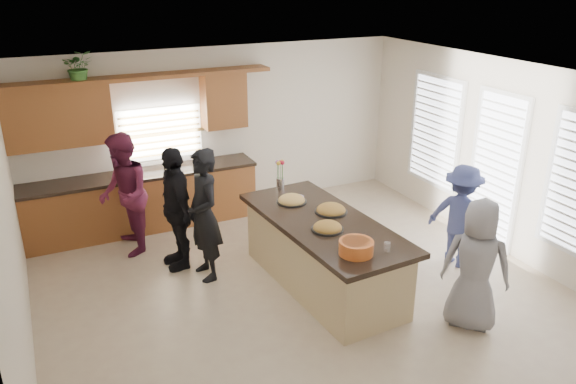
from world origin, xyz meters
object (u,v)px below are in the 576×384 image
woman_left_mid (124,195)px  woman_right_front (476,265)px  woman_right_back (461,216)px  woman_left_back (204,215)px  salad_bowl (356,247)px  island (323,255)px  woman_left_front (176,208)px

woman_left_mid → woman_right_front: 4.90m
woman_left_mid → woman_right_front: woman_left_mid is taller
woman_left_mid → woman_right_back: size_ratio=1.22×
woman_left_back → woman_right_front: (2.45, -2.45, -0.11)m
woman_left_back → woman_right_back: 3.55m
woman_left_back → woman_right_back: size_ratio=1.23×
salad_bowl → woman_left_back: (-1.21, 1.85, -0.13)m
island → salad_bowl: (-0.11, -0.95, 0.59)m
woman_left_front → woman_right_front: (2.71, -2.92, -0.08)m
woman_left_mid → woman_left_front: bearing=41.4°
island → salad_bowl: bearing=-100.3°
woman_right_back → woman_left_mid: bearing=35.3°
island → woman_left_back: woman_left_back is taller
island → woman_left_front: 2.13m
woman_left_mid → woman_right_back: bearing=63.4°
woman_left_back → woman_right_back: woman_left_back is taller
salad_bowl → woman_left_front: bearing=122.2°
island → woman_left_mid: 3.03m
salad_bowl → woman_right_front: (1.25, -0.60, -0.24)m
woman_left_back → island: bearing=52.2°
woman_left_mid → island: bearing=48.9°
salad_bowl → woman_left_mid: size_ratio=0.22×
island → woman_right_back: 2.06m
woman_left_mid → woman_left_front: (0.57, -0.73, -0.03)m
salad_bowl → woman_right_back: bearing=16.9°
island → woman_left_mid: (-2.14, 2.10, 0.46)m
woman_left_front → woman_left_mid: bearing=-143.7°
salad_bowl → woman_right_front: woman_right_front is taller
island → woman_right_front: woman_right_front is taller
woman_left_mid → salad_bowl: bearing=37.0°
woman_left_back → woman_left_mid: (-0.82, 1.20, -0.00)m
woman_left_mid → woman_right_back: (4.16, -2.40, -0.17)m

